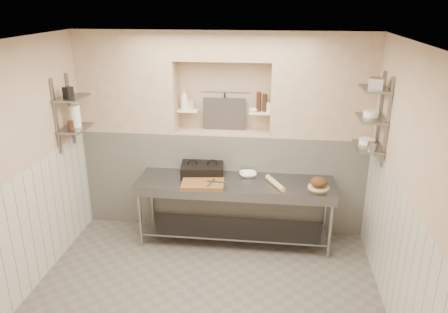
# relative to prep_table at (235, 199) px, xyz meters

# --- Properties ---
(floor) EXTENTS (4.00, 3.90, 0.10)m
(floor) POSITION_rel_prep_table_xyz_m (-0.23, -1.18, -0.69)
(floor) COLOR #605A55
(floor) RESTS_ON ground
(ceiling) EXTENTS (4.00, 3.90, 0.10)m
(ceiling) POSITION_rel_prep_table_xyz_m (-0.23, -1.18, 2.21)
(ceiling) COLOR silver
(ceiling) RESTS_ON ground
(wall_left) EXTENTS (0.10, 3.90, 2.80)m
(wall_left) POSITION_rel_prep_table_xyz_m (-2.28, -1.18, 0.76)
(wall_left) COLOR #C9AB89
(wall_left) RESTS_ON ground
(wall_right) EXTENTS (0.10, 3.90, 2.80)m
(wall_right) POSITION_rel_prep_table_xyz_m (1.82, -1.18, 0.76)
(wall_right) COLOR #C9AB89
(wall_right) RESTS_ON ground
(wall_back) EXTENTS (4.00, 0.10, 2.80)m
(wall_back) POSITION_rel_prep_table_xyz_m (-0.23, 0.82, 0.76)
(wall_back) COLOR #C9AB89
(wall_back) RESTS_ON ground
(wall_front) EXTENTS (4.00, 0.10, 2.80)m
(wall_front) POSITION_rel_prep_table_xyz_m (-0.23, -3.18, 0.76)
(wall_front) COLOR #C9AB89
(wall_front) RESTS_ON ground
(backwall_lower) EXTENTS (4.00, 0.40, 1.40)m
(backwall_lower) POSITION_rel_prep_table_xyz_m (-0.23, 0.57, 0.06)
(backwall_lower) COLOR silver
(backwall_lower) RESTS_ON floor
(alcove_sill) EXTENTS (1.30, 0.40, 0.02)m
(alcove_sill) POSITION_rel_prep_table_xyz_m (-0.23, 0.57, 0.77)
(alcove_sill) COLOR #C9AB89
(alcove_sill) RESTS_ON backwall_lower
(backwall_pillar_left) EXTENTS (1.35, 0.40, 1.40)m
(backwall_pillar_left) POSITION_rel_prep_table_xyz_m (-1.55, 0.57, 1.46)
(backwall_pillar_left) COLOR #C9AB89
(backwall_pillar_left) RESTS_ON backwall_lower
(backwall_pillar_right) EXTENTS (1.35, 0.40, 1.40)m
(backwall_pillar_right) POSITION_rel_prep_table_xyz_m (1.10, 0.57, 1.46)
(backwall_pillar_right) COLOR #C9AB89
(backwall_pillar_right) RESTS_ON backwall_lower
(backwall_header) EXTENTS (1.30, 0.40, 0.40)m
(backwall_header) POSITION_rel_prep_table_xyz_m (-0.23, 0.57, 1.96)
(backwall_header) COLOR #C9AB89
(backwall_header) RESTS_ON backwall_lower
(wainscot_left) EXTENTS (0.02, 3.90, 1.40)m
(wainscot_left) POSITION_rel_prep_table_xyz_m (-2.22, -1.18, 0.06)
(wainscot_left) COLOR silver
(wainscot_left) RESTS_ON floor
(wainscot_right) EXTENTS (0.02, 3.90, 1.40)m
(wainscot_right) POSITION_rel_prep_table_xyz_m (1.76, -1.18, 0.06)
(wainscot_right) COLOR silver
(wainscot_right) RESTS_ON floor
(alcove_shelf_left) EXTENTS (0.28, 0.16, 0.02)m
(alcove_shelf_left) POSITION_rel_prep_table_xyz_m (-0.73, 0.57, 1.06)
(alcove_shelf_left) COLOR white
(alcove_shelf_left) RESTS_ON backwall_lower
(alcove_shelf_right) EXTENTS (0.28, 0.16, 0.02)m
(alcove_shelf_right) POSITION_rel_prep_table_xyz_m (0.27, 0.57, 1.06)
(alcove_shelf_right) COLOR white
(alcove_shelf_right) RESTS_ON backwall_lower
(utensil_rail) EXTENTS (0.70, 0.02, 0.02)m
(utensil_rail) POSITION_rel_prep_table_xyz_m (-0.23, 0.74, 1.31)
(utensil_rail) COLOR gray
(utensil_rail) RESTS_ON wall_back
(hanging_steel) EXTENTS (0.02, 0.02, 0.30)m
(hanging_steel) POSITION_rel_prep_table_xyz_m (-0.23, 0.72, 1.14)
(hanging_steel) COLOR black
(hanging_steel) RESTS_ON utensil_rail
(splash_panel) EXTENTS (0.60, 0.08, 0.45)m
(splash_panel) POSITION_rel_prep_table_xyz_m (-0.23, 0.67, 1.00)
(splash_panel) COLOR #383330
(splash_panel) RESTS_ON alcove_sill
(shelf_rail_left_a) EXTENTS (0.03, 0.03, 0.95)m
(shelf_rail_left_a) POSITION_rel_prep_table_xyz_m (-2.20, 0.07, 1.16)
(shelf_rail_left_a) COLOR slate
(shelf_rail_left_a) RESTS_ON wall_left
(shelf_rail_left_b) EXTENTS (0.03, 0.03, 0.95)m
(shelf_rail_left_b) POSITION_rel_prep_table_xyz_m (-2.20, -0.33, 1.16)
(shelf_rail_left_b) COLOR slate
(shelf_rail_left_b) RESTS_ON wall_left
(wall_shelf_left_lower) EXTENTS (0.30, 0.50, 0.02)m
(wall_shelf_left_lower) POSITION_rel_prep_table_xyz_m (-2.07, -0.13, 0.96)
(wall_shelf_left_lower) COLOR slate
(wall_shelf_left_lower) RESTS_ON wall_left
(wall_shelf_left_upper) EXTENTS (0.30, 0.50, 0.03)m
(wall_shelf_left_upper) POSITION_rel_prep_table_xyz_m (-2.07, -0.13, 1.36)
(wall_shelf_left_upper) COLOR slate
(wall_shelf_left_upper) RESTS_ON wall_left
(shelf_rail_right_a) EXTENTS (0.03, 0.03, 1.05)m
(shelf_rail_right_a) POSITION_rel_prep_table_xyz_m (1.75, 0.07, 1.21)
(shelf_rail_right_a) COLOR slate
(shelf_rail_right_a) RESTS_ON wall_right
(shelf_rail_right_b) EXTENTS (0.03, 0.03, 1.05)m
(shelf_rail_right_b) POSITION_rel_prep_table_xyz_m (1.75, -0.33, 1.21)
(shelf_rail_right_b) COLOR slate
(shelf_rail_right_b) RESTS_ON wall_right
(wall_shelf_right_lower) EXTENTS (0.30, 0.50, 0.02)m
(wall_shelf_right_lower) POSITION_rel_prep_table_xyz_m (1.61, -0.13, 0.86)
(wall_shelf_right_lower) COLOR slate
(wall_shelf_right_lower) RESTS_ON wall_right
(wall_shelf_right_mid) EXTENTS (0.30, 0.50, 0.02)m
(wall_shelf_right_mid) POSITION_rel_prep_table_xyz_m (1.61, -0.13, 1.21)
(wall_shelf_right_mid) COLOR slate
(wall_shelf_right_mid) RESTS_ON wall_right
(wall_shelf_right_upper) EXTENTS (0.30, 0.50, 0.03)m
(wall_shelf_right_upper) POSITION_rel_prep_table_xyz_m (1.61, -0.13, 1.56)
(wall_shelf_right_upper) COLOR slate
(wall_shelf_right_upper) RESTS_ON wall_right
(prep_table) EXTENTS (2.60, 0.70, 0.90)m
(prep_table) POSITION_rel_prep_table_xyz_m (0.00, 0.00, 0.00)
(prep_table) COLOR gray
(prep_table) RESTS_ON floor
(panini_press) EXTENTS (0.62, 0.48, 0.16)m
(panini_press) POSITION_rel_prep_table_xyz_m (-0.47, 0.18, 0.34)
(panini_press) COLOR black
(panini_press) RESTS_ON prep_table
(cutting_board) EXTENTS (0.57, 0.42, 0.05)m
(cutting_board) POSITION_rel_prep_table_xyz_m (-0.40, -0.18, 0.28)
(cutting_board) COLOR brown
(cutting_board) RESTS_ON prep_table
(knife_blade) EXTENTS (0.29, 0.06, 0.01)m
(knife_blade) POSITION_rel_prep_table_xyz_m (-0.21, -0.16, 0.31)
(knife_blade) COLOR gray
(knife_blade) RESTS_ON cutting_board
(tongs) EXTENTS (0.08, 0.24, 0.02)m
(tongs) POSITION_rel_prep_table_xyz_m (-0.29, -0.21, 0.31)
(tongs) COLOR gray
(tongs) RESTS_ON cutting_board
(mixing_bowl) EXTENTS (0.27, 0.27, 0.06)m
(mixing_bowl) POSITION_rel_prep_table_xyz_m (0.16, 0.20, 0.29)
(mixing_bowl) COLOR white
(mixing_bowl) RESTS_ON prep_table
(rolling_pin) EXTENTS (0.27, 0.43, 0.07)m
(rolling_pin) POSITION_rel_prep_table_xyz_m (0.53, -0.07, 0.29)
(rolling_pin) COLOR tan
(rolling_pin) RESTS_ON prep_table
(bread_board) EXTENTS (0.27, 0.27, 0.02)m
(bread_board) POSITION_rel_prep_table_xyz_m (1.08, -0.07, 0.27)
(bread_board) COLOR tan
(bread_board) RESTS_ON prep_table
(bread_loaf) EXTENTS (0.22, 0.22, 0.13)m
(bread_loaf) POSITION_rel_prep_table_xyz_m (1.08, -0.07, 0.34)
(bread_loaf) COLOR #4C2D19
(bread_loaf) RESTS_ON bread_board
(bottle_soap) EXTENTS (0.14, 0.14, 0.28)m
(bottle_soap) POSITION_rel_prep_table_xyz_m (-0.77, 0.57, 1.21)
(bottle_soap) COLOR white
(bottle_soap) RESTS_ON alcove_shelf_left
(jar_alcove) EXTENTS (0.09, 0.09, 0.13)m
(jar_alcove) POSITION_rel_prep_table_xyz_m (-0.69, 0.61, 1.14)
(jar_alcove) COLOR #C9AB89
(jar_alcove) RESTS_ON alcove_shelf_left
(bowl_alcove) EXTENTS (0.16, 0.16, 0.04)m
(bowl_alcove) POSITION_rel_prep_table_xyz_m (0.19, 0.57, 1.09)
(bowl_alcove) COLOR white
(bowl_alcove) RESTS_ON alcove_shelf_right
(condiment_a) EXTENTS (0.07, 0.07, 0.24)m
(condiment_a) POSITION_rel_prep_table_xyz_m (0.34, 0.59, 1.19)
(condiment_a) COLOR #311B10
(condiment_a) RESTS_ON alcove_shelf_right
(condiment_b) EXTENTS (0.07, 0.07, 0.27)m
(condiment_b) POSITION_rel_prep_table_xyz_m (0.26, 0.59, 1.20)
(condiment_b) COLOR #311B10
(condiment_b) RESTS_ON alcove_shelf_right
(condiment_c) EXTENTS (0.07, 0.07, 0.13)m
(condiment_c) POSITION_rel_prep_table_xyz_m (0.41, 0.57, 1.13)
(condiment_c) COLOR white
(condiment_c) RESTS_ON alcove_shelf_right
(jug_left) EXTENTS (0.14, 0.14, 0.28)m
(jug_left) POSITION_rel_prep_table_xyz_m (-2.07, -0.10, 1.11)
(jug_left) COLOR white
(jug_left) RESTS_ON wall_shelf_left_lower
(jar_left) EXTENTS (0.08, 0.08, 0.12)m
(jar_left) POSITION_rel_prep_table_xyz_m (-2.07, -0.25, 1.03)
(jar_left) COLOR #311B10
(jar_left) RESTS_ON wall_shelf_left_lower
(box_left_upper) EXTENTS (0.12, 0.12, 0.14)m
(box_left_upper) POSITION_rel_prep_table_xyz_m (-2.07, -0.21, 1.44)
(box_left_upper) COLOR black
(box_left_upper) RESTS_ON wall_shelf_left_upper
(bowl_right) EXTENTS (0.19, 0.19, 0.06)m
(bowl_right) POSITION_rel_prep_table_xyz_m (1.61, -0.05, 0.90)
(bowl_right) COLOR white
(bowl_right) RESTS_ON wall_shelf_right_lower
(canister_right) EXTENTS (0.10, 0.10, 0.10)m
(canister_right) POSITION_rel_prep_table_xyz_m (1.61, -0.33, 0.92)
(canister_right) COLOR gray
(canister_right) RESTS_ON wall_shelf_right_lower
(bowl_right_mid) EXTENTS (0.18, 0.18, 0.07)m
(bowl_right_mid) POSITION_rel_prep_table_xyz_m (1.61, -0.09, 1.25)
(bowl_right_mid) COLOR white
(bowl_right_mid) RESTS_ON wall_shelf_right_mid
(basket_right) EXTENTS (0.22, 0.24, 0.12)m
(basket_right) POSITION_rel_prep_table_xyz_m (1.61, -0.21, 1.63)
(basket_right) COLOR gray
(basket_right) RESTS_ON wall_shelf_right_upper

